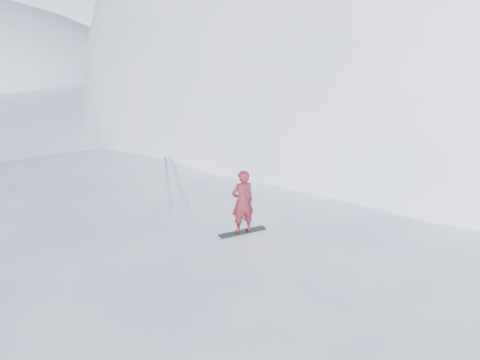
# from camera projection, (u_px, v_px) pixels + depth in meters

# --- Properties ---
(ground) EXTENTS (400.00, 400.00, 0.00)m
(ground) POSITION_uv_depth(u_px,v_px,m) (183.00, 347.00, 11.60)
(ground) COLOR white
(ground) RESTS_ON ground
(near_ridge) EXTENTS (36.00, 28.00, 4.80)m
(near_ridge) POSITION_uv_depth(u_px,v_px,m) (220.00, 281.00, 14.48)
(near_ridge) COLOR white
(near_ridge) RESTS_ON ground
(summit_peak) EXTENTS (60.00, 56.00, 56.00)m
(summit_peak) POSITION_uv_depth(u_px,v_px,m) (475.00, 117.00, 37.40)
(summit_peak) COLOR white
(summit_peak) RESTS_ON ground
(peak_shoulder) EXTENTS (28.00, 24.00, 18.00)m
(peak_shoulder) POSITION_uv_depth(u_px,v_px,m) (349.00, 138.00, 31.02)
(peak_shoulder) COLOR white
(peak_shoulder) RESTS_ON ground
(far_ridge_c) EXTENTS (140.00, 90.00, 36.00)m
(far_ridge_c) POSITION_uv_depth(u_px,v_px,m) (39.00, 48.00, 112.52)
(far_ridge_c) COLOR white
(far_ridge_c) RESTS_ON ground
(wind_bumps) EXTENTS (16.00, 14.40, 1.00)m
(wind_bumps) POSITION_uv_depth(u_px,v_px,m) (167.00, 299.00, 13.56)
(wind_bumps) COLOR white
(wind_bumps) RESTS_ON ground
(snowboard) EXTENTS (1.30, 0.70, 0.02)m
(snowboard) POSITION_uv_depth(u_px,v_px,m) (242.00, 232.00, 12.24)
(snowboard) COLOR black
(snowboard) RESTS_ON near_ridge
(snowboarder) EXTENTS (0.72, 0.60, 1.68)m
(snowboarder) POSITION_uv_depth(u_px,v_px,m) (243.00, 202.00, 11.95)
(snowboarder) COLOR maroon
(snowboarder) RESTS_ON snowboard
(board_tracks) EXTENTS (1.38, 5.96, 0.04)m
(board_tracks) POSITION_uv_depth(u_px,v_px,m) (173.00, 180.00, 16.00)
(board_tracks) COLOR silver
(board_tracks) RESTS_ON ground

